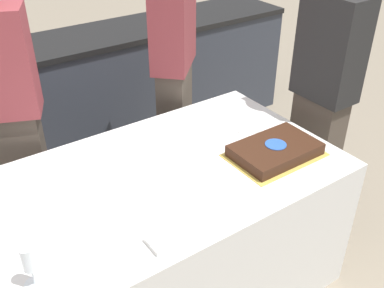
{
  "coord_description": "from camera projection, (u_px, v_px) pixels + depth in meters",
  "views": [
    {
      "loc": [
        -0.64,
        -1.43,
        1.97
      ],
      "look_at": [
        0.36,
        0.0,
        0.87
      ],
      "focal_mm": 42.0,
      "sensor_mm": 36.0,
      "label": 1
    }
  ],
  "objects": [
    {
      "name": "person_seated_right",
      "position": [
        323.0,
        97.0,
        2.5
      ],
      "size": [
        0.21,
        0.33,
        1.64
      ],
      "rotation": [
        0.0,
        0.0,
        -1.57
      ],
      "color": "#4C4238",
      "rests_on": "ground_plane"
    },
    {
      "name": "dining_table",
      "position": [
        130.0,
        253.0,
        2.15
      ],
      "size": [
        2.05,
        0.97,
        0.77
      ],
      "color": "silver",
      "rests_on": "ground_plane"
    },
    {
      "name": "person_cutting_cake",
      "position": [
        174.0,
        79.0,
        2.74
      ],
      "size": [
        0.42,
        0.42,
        1.64
      ],
      "rotation": [
        0.0,
        0.0,
        -2.35
      ],
      "color": "#4C4238",
      "rests_on": "ground_plane"
    },
    {
      "name": "cake",
      "position": [
        275.0,
        150.0,
        2.15
      ],
      "size": [
        0.44,
        0.3,
        0.06
      ],
      "color": "gold",
      "rests_on": "dining_table"
    },
    {
      "name": "wine_glass",
      "position": [
        29.0,
        261.0,
        1.45
      ],
      "size": [
        0.07,
        0.07,
        0.17
      ],
      "color": "white",
      "rests_on": "dining_table"
    },
    {
      "name": "back_counter",
      "position": [
        26.0,
        113.0,
        3.2
      ],
      "size": [
        4.4,
        0.58,
        0.92
      ],
      "color": "#333842",
      "rests_on": "ground_plane"
    },
    {
      "name": "person_standing_back",
      "position": [
        4.0,
        126.0,
        2.25
      ],
      "size": [
        0.45,
        0.34,
        1.65
      ],
      "rotation": [
        0.0,
        0.0,
        2.74
      ],
      "color": "#4C4238",
      "rests_on": "ground_plane"
    },
    {
      "name": "utensil_pile",
      "position": [
        170.0,
        237.0,
        1.68
      ],
      "size": [
        0.18,
        0.1,
        0.02
      ],
      "color": "white",
      "rests_on": "dining_table"
    },
    {
      "name": "side_plate_near_cake",
      "position": [
        246.0,
        125.0,
        2.41
      ],
      "size": [
        0.18,
        0.18,
        0.0
      ],
      "color": "white",
      "rests_on": "dining_table"
    }
  ]
}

